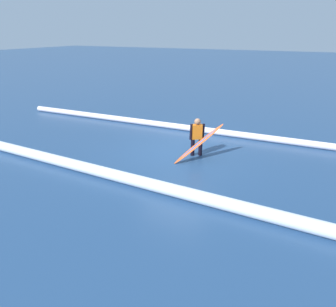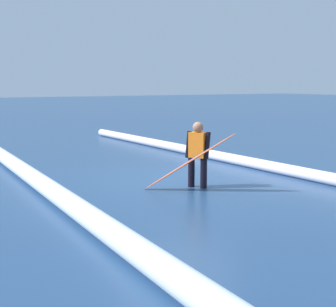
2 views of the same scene
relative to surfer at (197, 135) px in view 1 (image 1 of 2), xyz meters
The scene contains 5 objects.
ground_plane 1.07m from the surfer, ahead, with size 130.60×130.60×0.00m, color navy.
surfer is the anchor object (origin of this frame).
surfboard 0.44m from the surfer, 121.65° to the left, with size 1.41×1.55×1.23m.
wave_crest_foreground 3.35m from the surfer, 127.48° to the right, with size 0.27×0.27×24.51m, color white.
wave_crest_midground 3.00m from the surfer, 92.07° to the left, with size 0.35×0.35×17.57m, color white.
Camera 1 is at (-4.21, 9.26, 4.13)m, focal length 31.53 mm.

